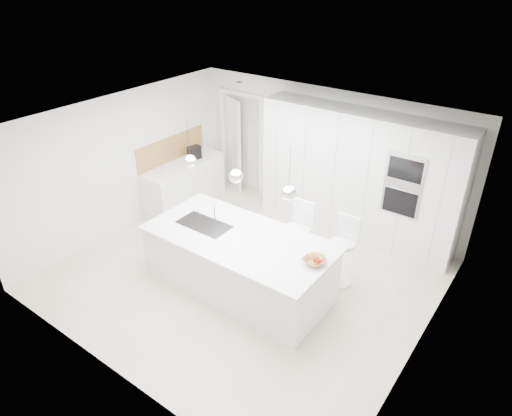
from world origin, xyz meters
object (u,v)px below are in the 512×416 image
Objects in this scene: espresso_machine at (194,153)px; island_base at (238,264)px; fruit_bowl at (314,261)px; bar_stool_right at (342,253)px; bar_stool_left at (298,239)px.

island_base is at bearing -22.80° from espresso_machine.
fruit_bowl is 0.96m from bar_stool_right.
fruit_bowl is (1.22, 0.11, 0.51)m from island_base.
espresso_machine is at bearing 164.87° from bar_stool_right.
fruit_bowl is at bearing -92.69° from bar_stool_right.
island_base is at bearing -174.63° from fruit_bowl.
island_base is 9.42× the size of fruit_bowl.
fruit_bowl is 1.11× the size of espresso_machine.
bar_stool_right is at bearing 39.60° from island_base.
espresso_machine reaches higher than bar_stool_right.
bar_stool_right is (3.75, -0.81, -0.46)m from espresso_machine.
island_base is 1.59m from bar_stool_right.
island_base is 2.44× the size of bar_stool_right.
bar_stool_left reaches higher than espresso_machine.
bar_stool_left reaches higher than island_base.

